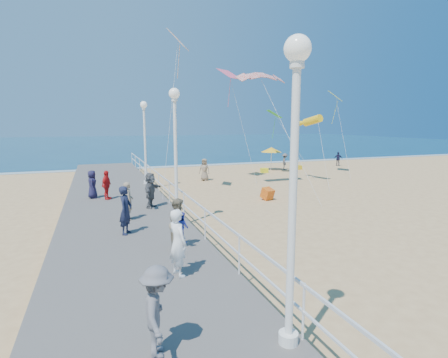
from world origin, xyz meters
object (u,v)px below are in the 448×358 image
object	(u,v)px
spectator_1	(179,223)
spectator_6	(128,201)
lamp_post_near	(294,164)
beach_walker_b	(338,159)
beach_walker_a	(285,162)
toddler_held	(182,227)
lamp_post_mid	(175,140)
beach_umbrella	(271,150)
woman_holding_toddler	(178,243)
spectator_2	(157,311)
spectator_3	(106,185)
beach_chair_right	(298,167)
lamp_post_far	(145,134)
beach_chair_left	(264,170)
spectator_0	(126,210)
beach_walker_c	(204,170)
spectator_4	(92,184)
box_kite	(267,195)
spectator_5	(151,190)

from	to	relation	value
spectator_1	spectator_6	bearing A→B (deg)	34.17
lamp_post_near	beach_walker_b	bearing A→B (deg)	50.14
lamp_post_near	beach_walker_a	bearing A→B (deg)	59.95
toddler_held	beach_walker_b	bearing A→B (deg)	-63.69
lamp_post_mid	beach_umbrella	size ratio (longest dim) A/B	2.49
woman_holding_toddler	spectator_2	bearing A→B (deg)	143.01
spectator_3	beach_walker_b	size ratio (longest dim) A/B	1.06
lamp_post_mid	beach_chair_right	size ratio (longest dim) A/B	9.67
lamp_post_far	beach_chair_left	xyz separation A→B (m)	(10.95, 4.51, -3.46)
lamp_post_near	spectator_3	bearing A→B (deg)	100.65
beach_walker_b	beach_chair_right	distance (m)	5.54
lamp_post_far	spectator_0	world-z (taller)	lamp_post_far
lamp_post_far	beach_umbrella	distance (m)	13.62
toddler_held	beach_walker_a	world-z (taller)	toddler_held
spectator_6	beach_walker_c	distance (m)	12.58
spectator_4	spectator_6	size ratio (longest dim) A/B	0.94
woman_holding_toddler	spectator_6	distance (m)	6.00
spectator_3	box_kite	xyz separation A→B (m)	(8.62, -1.47, -0.86)
beach_walker_b	beach_chair_left	bearing A→B (deg)	40.80
beach_chair_right	spectator_3	bearing A→B (deg)	-151.71
spectator_4	beach_chair_left	bearing A→B (deg)	-56.50
woman_holding_toddler	spectator_2	xyz separation A→B (m)	(-1.04, -2.98, -0.10)
beach_walker_b	beach_umbrella	distance (m)	8.22
spectator_0	spectator_2	bearing A→B (deg)	-154.93
spectator_4	spectator_6	bearing A→B (deg)	-160.29
lamp_post_mid	spectator_0	world-z (taller)	lamp_post_mid
spectator_5	beach_chair_left	distance (m)	16.25
beach_walker_b	beach_umbrella	xyz separation A→B (m)	(-8.11, -0.67, 1.19)
lamp_post_near	woman_holding_toddler	size ratio (longest dim) A/B	3.00
spectator_1	beach_chair_left	world-z (taller)	spectator_1
woman_holding_toddler	spectator_6	world-z (taller)	woman_holding_toddler
box_kite	beach_chair_right	world-z (taller)	box_kite
woman_holding_toddler	spectator_0	bearing A→B (deg)	-4.38
beach_chair_right	spectator_5	bearing A→B (deg)	-142.42
spectator_1	beach_walker_a	xyz separation A→B (m)	(14.34, 18.04, -0.43)
spectator_3	lamp_post_mid	bearing A→B (deg)	-124.00
beach_walker_c	spectator_3	bearing A→B (deg)	-101.02
spectator_6	beach_chair_right	xyz separation A→B (m)	(16.85, 13.86, -0.99)
lamp_post_far	spectator_4	world-z (taller)	lamp_post_far
toddler_held	beach_walker_c	bearing A→B (deg)	-36.90
lamp_post_far	spectator_3	world-z (taller)	lamp_post_far
beach_walker_b	spectator_5	bearing A→B (deg)	61.47
woman_holding_toddler	beach_umbrella	world-z (taller)	woman_holding_toddler
lamp_post_near	beach_chair_right	size ratio (longest dim) A/B	9.67
woman_holding_toddler	beach_chair_left	world-z (taller)	woman_holding_toddler
beach_chair_right	lamp_post_near	bearing A→B (deg)	-122.66
spectator_0	spectator_4	world-z (taller)	spectator_0
lamp_post_near	toddler_held	world-z (taller)	lamp_post_near
lamp_post_far	spectator_5	distance (m)	7.21
lamp_post_near	beach_walker_b	size ratio (longest dim) A/B	3.72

